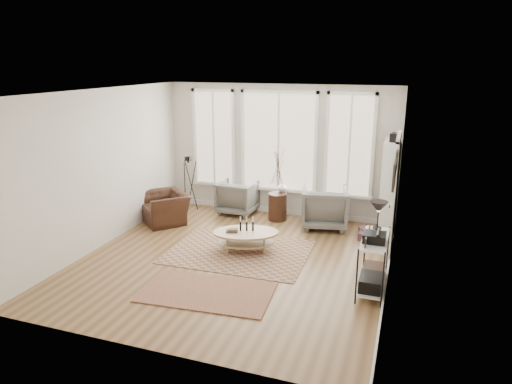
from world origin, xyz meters
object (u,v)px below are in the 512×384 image
at_px(coffee_table, 245,236).
at_px(armchair_left, 238,197).
at_px(low_shelf, 373,258).
at_px(accent_chair, 165,208).
at_px(side_table, 278,184).
at_px(bookcase, 389,188).
at_px(armchair_right, 324,207).

relative_size(coffee_table, armchair_left, 1.64).
bearing_deg(low_shelf, accent_chair, 159.96).
distance_m(side_table, accent_chair, 2.49).
xyz_separation_m(low_shelf, coffee_table, (-2.33, 0.74, -0.22)).
relative_size(coffee_table, accent_chair, 1.38).
bearing_deg(armchair_left, bookcase, 179.54).
relative_size(armchair_right, side_table, 0.56).
distance_m(low_shelf, coffee_table, 2.45).
xyz_separation_m(side_table, accent_chair, (-2.26, -0.92, -0.49)).
relative_size(coffee_table, armchair_right, 1.45).
bearing_deg(side_table, bookcase, -1.23).
bearing_deg(armchair_left, coffee_table, 117.72).
relative_size(armchair_left, side_table, 0.50).
height_order(low_shelf, armchair_left, low_shelf).
distance_m(coffee_table, side_table, 1.90).
relative_size(low_shelf, accent_chair, 1.31).
height_order(low_shelf, side_table, side_table).
height_order(bookcase, armchair_left, bookcase).
height_order(coffee_table, accent_chair, accent_chair).
height_order(low_shelf, armchair_right, low_shelf).
bearing_deg(armchair_left, low_shelf, 143.06).
height_order(side_table, accent_chair, side_table).
bearing_deg(low_shelf, side_table, 131.27).
height_order(coffee_table, side_table, side_table).
relative_size(armchair_left, accent_chair, 0.84).
distance_m(armchair_left, armchair_right, 2.05).
bearing_deg(armchair_right, side_table, -17.01).
bearing_deg(low_shelf, coffee_table, 162.38).
height_order(bookcase, armchair_right, bookcase).
bearing_deg(armchair_left, armchair_right, 175.85).
distance_m(armchair_left, side_table, 1.08).
xyz_separation_m(armchair_left, side_table, (0.98, -0.16, 0.43)).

